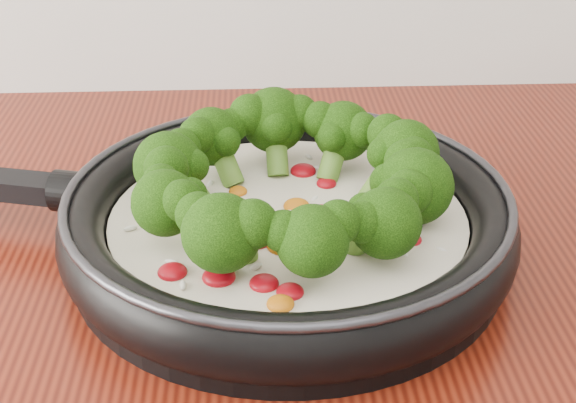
{
  "coord_description": "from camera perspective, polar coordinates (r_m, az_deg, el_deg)",
  "views": [
    {
      "loc": [
        -0.08,
        0.55,
        1.26
      ],
      "look_at": [
        -0.05,
        1.11,
        0.95
      ],
      "focal_mm": 50.19,
      "sensor_mm": 36.0,
      "label": 1
    }
  ],
  "objects": [
    {
      "name": "skillet",
      "position": [
        0.64,
        -0.19,
        -0.77
      ],
      "size": [
        0.6,
        0.44,
        0.11
      ],
      "color": "black",
      "rests_on": "counter"
    }
  ]
}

